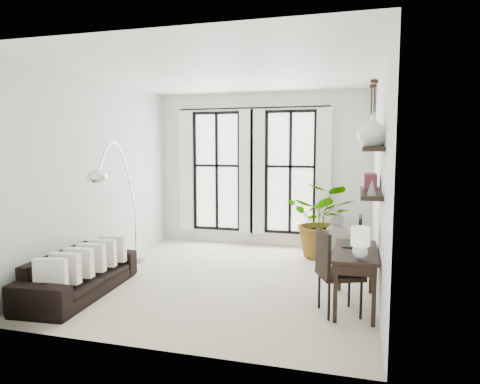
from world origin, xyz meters
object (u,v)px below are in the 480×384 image
at_px(sofa, 80,273).
at_px(desk, 355,254).
at_px(buddha, 336,241).
at_px(desk_chair, 333,267).
at_px(arc_lamp, 118,171).
at_px(plant, 324,220).

relative_size(sofa, desk, 1.59).
height_order(sofa, buddha, buddha).
relative_size(desk_chair, arc_lamp, 0.49).
bearing_deg(desk, desk_chair, -135.30).
height_order(desk_chair, arc_lamp, arc_lamp).
bearing_deg(sofa, buddha, -55.30).
distance_m(plant, desk_chair, 2.80).
xyz_separation_m(desk, arc_lamp, (-3.65, 0.42, 0.98)).
relative_size(desk, arc_lamp, 0.59).
height_order(plant, buddha, plant).
bearing_deg(desk, sofa, -172.71).
xyz_separation_m(sofa, desk, (3.75, 0.48, 0.41)).
relative_size(arc_lamp, buddha, 2.44).
bearing_deg(plant, arc_lamp, -145.56).
height_order(sofa, desk_chair, desk_chair).
height_order(desk_chair, buddha, desk_chair).
relative_size(sofa, arc_lamp, 0.94).
bearing_deg(buddha, desk, -81.30).
bearing_deg(buddha, arc_lamp, -150.65).
distance_m(desk_chair, arc_lamp, 3.62).
bearing_deg(arc_lamp, desk_chair, -11.50).
xyz_separation_m(desk, buddha, (-0.35, 2.28, -0.34)).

